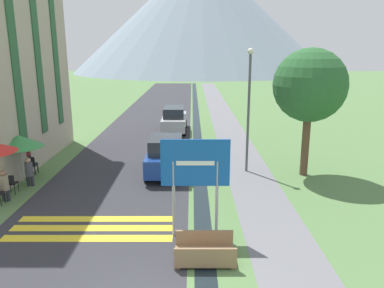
{
  "coord_description": "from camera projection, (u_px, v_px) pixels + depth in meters",
  "views": [
    {
      "loc": [
        0.84,
        -7.29,
        5.8
      ],
      "look_at": [
        0.82,
        10.0,
        1.44
      ],
      "focal_mm": 35.0,
      "sensor_mm": 36.0,
      "label": 1
    }
  ],
  "objects": [
    {
      "name": "ground_plane",
      "position": [
        181.0,
        130.0,
        27.88
      ],
      "size": [
        160.0,
        160.0,
        0.0
      ],
      "primitive_type": "plane",
      "color": "#517542"
    },
    {
      "name": "cafe_chair_near_right",
      "position": [
        11.0,
        182.0,
        15.36
      ],
      "size": [
        0.4,
        0.4,
        0.85
      ],
      "rotation": [
        0.0,
        0.0,
        0.43
      ],
      "color": "black",
      "rests_on": "ground_plane"
    },
    {
      "name": "crosswalk_marking",
      "position": [
        93.0,
        228.0,
        12.52
      ],
      "size": [
        5.44,
        1.84,
        0.01
      ],
      "color": "yellow",
      "rests_on": "ground_plane"
    },
    {
      "name": "tree_by_path",
      "position": [
        310.0,
        86.0,
        16.89
      ],
      "size": [
        3.34,
        3.34,
        5.92
      ],
      "color": "brown",
      "rests_on": "ground_plane"
    },
    {
      "name": "road_sign",
      "position": [
        196.0,
        172.0,
        11.53
      ],
      "size": [
        2.13,
        0.11,
        3.18
      ],
      "color": "#9E9EA3",
      "rests_on": "ground_plane"
    },
    {
      "name": "parked_car_far",
      "position": [
        174.0,
        119.0,
        27.15
      ],
      "size": [
        1.77,
        4.5,
        1.82
      ],
      "color": "#B2B2B7",
      "rests_on": "ground_plane"
    },
    {
      "name": "drainage_channel",
      "position": [
        196.0,
        109.0,
        37.58
      ],
      "size": [
        0.6,
        60.0,
        0.0
      ],
      "color": "black",
      "rests_on": "ground_plane"
    },
    {
      "name": "footpath",
      "position": [
        220.0,
        109.0,
        37.58
      ],
      "size": [
        2.2,
        60.0,
        0.01
      ],
      "color": "slate",
      "rests_on": "ground_plane"
    },
    {
      "name": "road",
      "position": [
        159.0,
        109.0,
        37.58
      ],
      "size": [
        6.4,
        60.0,
        0.01
      ],
      "color": "#2D2D33",
      "rests_on": "ground_plane"
    },
    {
      "name": "person_seated_far",
      "position": [
        5.0,
        184.0,
        14.63
      ],
      "size": [
        0.32,
        0.32,
        1.27
      ],
      "color": "#282833",
      "rests_on": "ground_plane"
    },
    {
      "name": "footbridge",
      "position": [
        205.0,
        253.0,
        10.58
      ],
      "size": [
        1.7,
        1.1,
        0.65
      ],
      "color": "#846647",
      "rests_on": "ground_plane"
    },
    {
      "name": "mountain_distant",
      "position": [
        201.0,
        13.0,
        99.18
      ],
      "size": [
        67.37,
        67.37,
        30.66
      ],
      "color": "gray",
      "rests_on": "ground_plane"
    },
    {
      "name": "person_seated_near",
      "position": [
        29.0,
        170.0,
        16.25
      ],
      "size": [
        0.32,
        0.32,
        1.29
      ],
      "color": "#282833",
      "rests_on": "ground_plane"
    },
    {
      "name": "person_standing_terrace",
      "position": [
        28.0,
        153.0,
        17.71
      ],
      "size": [
        0.32,
        0.32,
        1.78
      ],
      "color": "#282833",
      "rests_on": "ground_plane"
    },
    {
      "name": "parked_car_near",
      "position": [
        166.0,
        155.0,
        17.86
      ],
      "size": [
        1.84,
        3.9,
        1.82
      ],
      "color": "navy",
      "rests_on": "ground_plane"
    },
    {
      "name": "cafe_chair_far_right",
      "position": [
        32.0,
        163.0,
        17.97
      ],
      "size": [
        0.4,
        0.4,
        0.85
      ],
      "rotation": [
        0.0,
        0.0,
        0.19
      ],
      "color": "black",
      "rests_on": "ground_plane"
    },
    {
      "name": "streetlamp",
      "position": [
        249.0,
        102.0,
        17.61
      ],
      "size": [
        0.28,
        0.28,
        5.88
      ],
      "color": "#515156",
      "rests_on": "ground_plane"
    },
    {
      "name": "cafe_chair_far_left",
      "position": [
        32.0,
        164.0,
        17.79
      ],
      "size": [
        0.4,
        0.4,
        0.85
      ],
      "rotation": [
        0.0,
        0.0,
        0.4
      ],
      "color": "black",
      "rests_on": "ground_plane"
    },
    {
      "name": "cafe_umbrella_middle_green",
      "position": [
        19.0,
        141.0,
        16.43
      ],
      "size": [
        2.05,
        2.05,
        2.18
      ],
      "color": "#B7B2A8",
      "rests_on": "ground_plane"
    }
  ]
}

